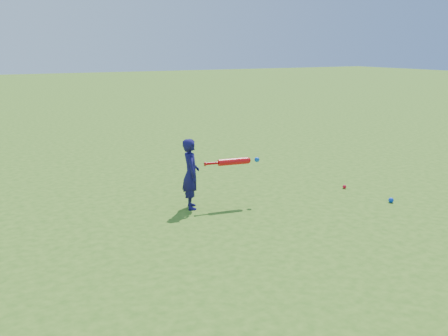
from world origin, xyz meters
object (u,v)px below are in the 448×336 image
child (191,174)px  ground_ball_red (344,187)px  bat_swing (236,161)px  ground_ball_blue (391,200)px

child → ground_ball_red: size_ratio=16.09×
child → bat_swing: (0.65, -0.14, 0.14)m
bat_swing → ground_ball_red: bearing=4.4°
ground_ball_red → bat_swing: size_ratio=0.07×
ground_ball_red → bat_swing: 2.07m
ground_ball_red → bat_swing: bearing=176.5°
child → bat_swing: child is taller
child → ground_ball_red: child is taller
bat_swing → ground_ball_blue: bearing=-18.5°
ground_ball_red → bat_swing: (-1.98, 0.12, 0.61)m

